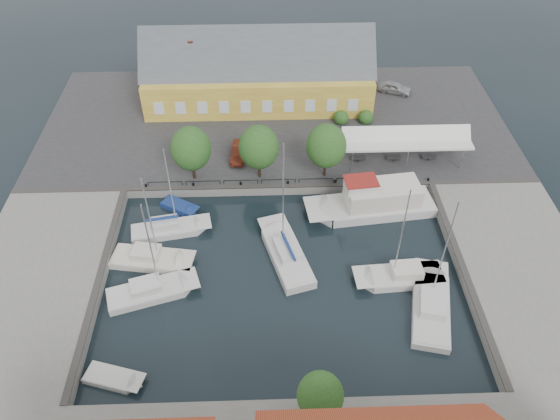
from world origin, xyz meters
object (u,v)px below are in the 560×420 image
(car_silver, at_px, (395,88))
(east_boat_b, at_px, (401,277))
(warehouse, at_px, (254,74))
(west_boat_c, at_px, (151,292))
(car_red, at_px, (238,152))
(center_sailboat, at_px, (286,255))
(west_boat_a, at_px, (169,230))
(tent_canopy, at_px, (406,140))
(west_boat_b, at_px, (151,260))
(launch_sw, at_px, (114,379))
(launch_nw, at_px, (180,207))
(east_boat_c, at_px, (431,307))
(trawler, at_px, (375,203))

(car_silver, bearing_deg, east_boat_b, -166.14)
(warehouse, distance_m, east_boat_b, 33.49)
(west_boat_c, bearing_deg, car_red, 68.48)
(center_sailboat, xyz_separation_m, west_boat_a, (-11.40, 3.81, -0.09))
(tent_canopy, xyz_separation_m, center_sailboat, (-13.59, -13.54, -3.32))
(car_silver, xyz_separation_m, west_boat_b, (-28.07, -28.34, -1.48))
(warehouse, bearing_deg, tent_canopy, -39.86)
(car_red, xyz_separation_m, east_boat_b, (15.08, -17.65, -1.45))
(tent_canopy, relative_size, car_silver, 3.22)
(launch_sw, relative_size, launch_nw, 1.16)
(car_silver, bearing_deg, west_boat_c, 162.60)
(west_boat_b, bearing_deg, east_boat_c, -14.08)
(car_red, relative_size, launch_nw, 1.01)
(tent_canopy, bearing_deg, west_boat_b, -152.42)
(warehouse, height_order, launch_sw, warehouse)
(center_sailboat, relative_size, trawler, 0.95)
(east_boat_b, xyz_separation_m, east_boat_c, (1.87, -3.35, -0.00))
(car_red, height_order, east_boat_b, east_boat_b)
(warehouse, distance_m, west_boat_b, 29.49)
(tent_canopy, distance_m, launch_sw, 37.87)
(west_boat_b, bearing_deg, warehouse, 70.73)
(warehouse, bearing_deg, west_boat_a, -109.59)
(west_boat_c, bearing_deg, east_boat_b, 2.48)
(trawler, bearing_deg, west_boat_b, -163.54)
(trawler, xyz_separation_m, west_boat_c, (-21.46, -10.35, -0.76))
(launch_nw, bearing_deg, tent_canopy, 14.28)
(east_boat_c, relative_size, west_boat_a, 1.15)
(west_boat_b, bearing_deg, west_boat_a, 72.67)
(car_silver, bearing_deg, launch_sw, 167.35)
(warehouse, height_order, car_silver, warehouse)
(car_red, relative_size, launch_sw, 0.88)
(east_boat_b, height_order, launch_nw, east_boat_b)
(launch_sw, bearing_deg, west_boat_a, 81.59)
(warehouse, distance_m, west_boat_c, 32.96)
(car_silver, relative_size, car_red, 1.00)
(west_boat_c, relative_size, launch_sw, 2.22)
(west_boat_a, height_order, west_boat_b, west_boat_b)
(west_boat_b, bearing_deg, car_red, 61.89)
(trawler, distance_m, west_boat_b, 22.96)
(center_sailboat, xyz_separation_m, launch_nw, (-10.77, 7.34, -0.27))
(trawler, bearing_deg, west_boat_c, -154.25)
(car_silver, bearing_deg, launch_nw, 151.63)
(east_boat_c, distance_m, launch_sw, 26.67)
(west_boat_a, distance_m, west_boat_c, 7.85)
(west_boat_b, distance_m, west_boat_c, 3.89)
(car_red, height_order, west_boat_b, west_boat_b)
(trawler, height_order, east_boat_b, east_boat_b)
(trawler, bearing_deg, car_red, 149.65)
(car_red, xyz_separation_m, west_boat_c, (-7.34, -18.62, -1.45))
(east_boat_c, height_order, west_boat_c, east_boat_c)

